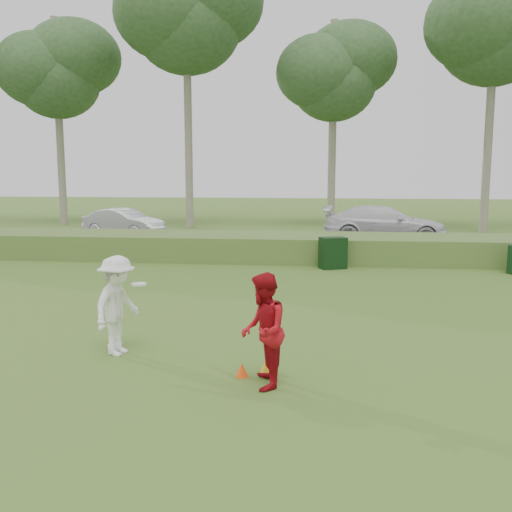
# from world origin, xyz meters

# --- Properties ---
(ground) EXTENTS (120.00, 120.00, 0.00)m
(ground) POSITION_xyz_m (0.00, 0.00, 0.00)
(ground) COLOR #3D6321
(ground) RESTS_ON ground
(reed_strip) EXTENTS (80.00, 3.00, 0.90)m
(reed_strip) POSITION_xyz_m (0.00, 12.00, 0.45)
(reed_strip) COLOR #486B2A
(reed_strip) RESTS_ON ground
(park_road) EXTENTS (80.00, 6.00, 0.06)m
(park_road) POSITION_xyz_m (0.00, 17.00, 0.03)
(park_road) COLOR #2D2D2D
(park_road) RESTS_ON ground
(tree_2) EXTENTS (6.50, 6.50, 12.00)m
(tree_2) POSITION_xyz_m (-14.00, 24.00, 8.97)
(tree_2) COLOR gray
(tree_2) RESTS_ON ground
(tree_3) EXTENTS (7.80, 7.80, 15.50)m
(tree_3) POSITION_xyz_m (-6.00, 23.00, 11.60)
(tree_3) COLOR gray
(tree_3) RESTS_ON ground
(tree_4) EXTENTS (6.24, 6.24, 11.50)m
(tree_4) POSITION_xyz_m (2.00, 24.50, 8.59)
(tree_4) COLOR gray
(tree_4) RESTS_ON ground
(tree_5) EXTENTS (7.28, 7.28, 14.00)m
(tree_5) POSITION_xyz_m (10.00, 22.50, 10.47)
(tree_5) COLOR gray
(tree_5) RESTS_ON ground
(player_white) EXTENTS (1.00, 1.27, 1.77)m
(player_white) POSITION_xyz_m (-2.06, 0.64, 0.88)
(player_white) COLOR white
(player_white) RESTS_ON ground
(player_red) EXTENTS (0.75, 0.91, 1.74)m
(player_red) POSITION_xyz_m (0.64, -0.62, 0.87)
(player_red) COLOR #AD0E18
(player_red) RESTS_ON ground
(cone_orange) EXTENTS (0.20, 0.20, 0.22)m
(cone_orange) POSITION_xyz_m (0.26, -0.23, 0.11)
(cone_orange) COLOR #FF4B0D
(cone_orange) RESTS_ON ground
(cone_yellow) EXTENTS (0.22, 0.22, 0.24)m
(cone_yellow) POSITION_xyz_m (0.64, 0.03, 0.12)
(cone_yellow) COLOR gold
(cone_yellow) RESTS_ON ground
(utility_cabinet) EXTENTS (0.98, 0.81, 1.05)m
(utility_cabinet) POSITION_xyz_m (1.87, 10.12, 0.52)
(utility_cabinet) COLOR black
(utility_cabinet) RESTS_ON ground
(car_mid) EXTENTS (4.36, 2.77, 1.36)m
(car_mid) POSITION_xyz_m (-8.10, 17.94, 0.74)
(car_mid) COLOR silver
(car_mid) RESTS_ON park_road
(car_right) EXTENTS (5.64, 2.57, 1.60)m
(car_right) POSITION_xyz_m (4.31, 17.50, 0.86)
(car_right) COLOR silver
(car_right) RESTS_ON park_road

